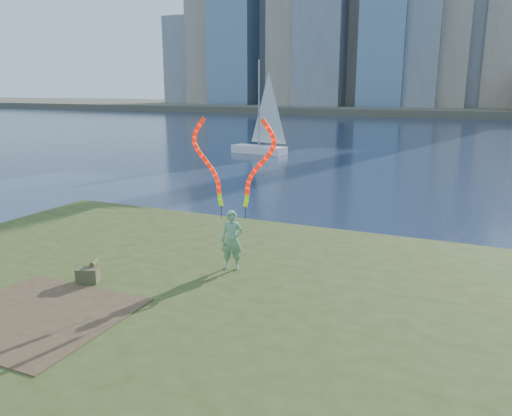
% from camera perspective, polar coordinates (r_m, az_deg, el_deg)
% --- Properties ---
extents(ground, '(320.00, 320.00, 0.00)m').
position_cam_1_polar(ground, '(11.76, -4.11, -11.36)').
color(ground, '#1A2741').
rests_on(ground, ground).
extents(grassy_knoll, '(20.00, 18.00, 0.80)m').
position_cam_1_polar(grassy_knoll, '(9.86, -10.59, -14.62)').
color(grassy_knoll, '#354318').
rests_on(grassy_knoll, ground).
extents(dirt_patch, '(3.20, 3.00, 0.02)m').
position_cam_1_polar(dirt_patch, '(10.39, -23.90, -11.18)').
color(dirt_patch, '#47331E').
rests_on(dirt_patch, grassy_knoll).
extents(far_shore, '(320.00, 40.00, 1.20)m').
position_cam_1_polar(far_shore, '(104.59, 21.38, 10.45)').
color(far_shore, '#4D4839').
rests_on(far_shore, ground).
extents(woman_with_ribbons, '(1.89, 0.61, 3.82)m').
position_cam_1_polar(woman_with_ribbons, '(11.44, -2.73, 0.02)').
color(woman_with_ribbons, '#146E19').
rests_on(woman_with_ribbons, grassy_knoll).
extents(canvas_bag, '(0.54, 0.61, 0.43)m').
position_cam_1_polar(canvas_bag, '(11.60, -18.61, -7.20)').
color(canvas_bag, '#474C28').
rests_on(canvas_bag, grassy_knoll).
extents(sailboat, '(4.59, 2.14, 6.89)m').
position_cam_1_polar(sailboat, '(37.89, 0.63, 8.02)').
color(sailboat, white).
rests_on(sailboat, ground).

